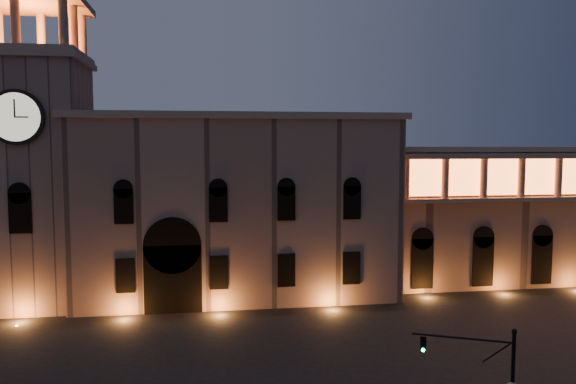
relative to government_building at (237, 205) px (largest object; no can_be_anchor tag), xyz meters
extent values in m
cube|color=#896959|center=(0.08, 0.07, -0.27)|extent=(30.00, 12.00, 17.00)
cube|color=gray|center=(0.08, 0.07, 8.53)|extent=(30.80, 12.80, 0.60)
cube|color=black|center=(-5.92, -5.33, -5.77)|extent=(5.00, 1.40, 6.00)
cylinder|color=black|center=(-5.92, -5.33, -2.77)|extent=(5.00, 1.40, 5.00)
cube|color=orange|center=(-5.92, -5.53, -5.97)|extent=(4.20, 0.20, 5.00)
cube|color=#896959|center=(-18.42, -0.93, 2.23)|extent=(9.00, 9.00, 22.00)
cube|color=gray|center=(-18.42, -0.93, 13.48)|extent=(9.80, 9.80, 0.50)
cylinder|color=black|center=(-18.42, -5.61, 8.23)|extent=(4.60, 0.35, 4.60)
cylinder|color=beige|center=(-18.42, -5.75, 8.23)|extent=(4.00, 0.12, 4.00)
cube|color=gray|center=(-18.42, -0.93, 13.98)|extent=(9.40, 9.40, 0.50)
cube|color=orange|center=(-18.42, -0.93, 14.28)|extent=(6.80, 6.80, 0.15)
cylinder|color=gray|center=(-18.42, -4.73, 16.33)|extent=(0.76, 0.76, 4.20)
cylinder|color=gray|center=(-14.62, -4.73, 16.33)|extent=(0.76, 0.76, 4.20)
cylinder|color=gray|center=(-18.42, 2.87, 16.33)|extent=(0.76, 0.76, 4.20)
cylinder|color=gray|center=(-14.62, 2.87, 16.33)|extent=(0.76, 0.76, 4.20)
cylinder|color=gray|center=(-14.62, -0.93, 16.33)|extent=(0.76, 0.76, 4.20)
cube|color=gray|center=(-18.42, -0.93, 18.73)|extent=(9.80, 9.80, 0.60)
cube|color=#836454|center=(34.08, 2.07, -1.77)|extent=(40.00, 10.00, 14.00)
cube|color=gray|center=(34.08, 2.07, 5.48)|extent=(40.60, 10.60, 0.50)
cube|color=gray|center=(34.08, -3.43, 0.53)|extent=(40.00, 1.20, 0.40)
cube|color=orange|center=(34.08, -2.88, 2.73)|extent=(38.00, 0.15, 3.60)
cylinder|color=gray|center=(16.08, -3.43, 2.73)|extent=(0.70, 0.70, 4.00)
cylinder|color=gray|center=(20.08, -3.43, 2.73)|extent=(0.70, 0.70, 4.00)
cylinder|color=gray|center=(24.08, -3.43, 2.73)|extent=(0.70, 0.70, 4.00)
cylinder|color=gray|center=(28.08, -3.43, 2.73)|extent=(0.70, 0.70, 4.00)
cylinder|color=gray|center=(32.08, -3.43, 2.73)|extent=(0.70, 0.70, 4.00)
sphere|color=black|center=(10.64, -32.11, -2.37)|extent=(0.25, 0.25, 0.25)
cylinder|color=black|center=(8.60, -31.16, -2.91)|extent=(4.14, 1.99, 0.11)
cube|color=black|center=(7.04, -30.44, -3.36)|extent=(0.35, 0.34, 0.77)
cylinder|color=#0CE53F|center=(6.98, -30.57, -3.61)|extent=(0.18, 0.13, 0.16)
camera|label=1|loc=(-3.08, -54.95, 6.07)|focal=35.00mm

